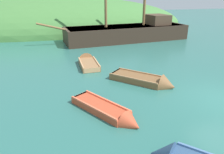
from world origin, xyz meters
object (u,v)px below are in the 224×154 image
rowboat_far (109,113)px  rowboat_portside (147,81)px  sailing_ship (128,35)px  rowboat_center (88,63)px

rowboat_far → rowboat_portside: bearing=100.5°
rowboat_portside → sailing_ship: bearing=122.0°
sailing_ship → rowboat_portside: sailing_ship is taller
rowboat_portside → rowboat_center: rowboat_portside is taller
sailing_ship → rowboat_far: bearing=62.4°
rowboat_far → rowboat_center: size_ratio=1.12×
rowboat_portside → rowboat_center: size_ratio=1.13×
rowboat_portside → rowboat_center: bearing=168.7°
sailing_ship → rowboat_center: size_ratio=5.09×
rowboat_portside → rowboat_center: (-2.73, 4.48, 0.00)m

